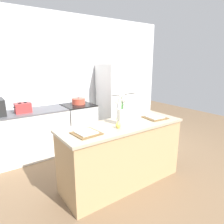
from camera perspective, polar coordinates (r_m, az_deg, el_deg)
name	(u,v)px	position (r m, az deg, el deg)	size (l,w,h in m)	color
ground_plane	(122,181)	(3.18, 2.75, -19.16)	(10.00, 10.00, 0.00)	brown
back_wall	(65,81)	(4.42, -13.38, 8.72)	(5.20, 0.08, 2.70)	silver
kitchen_island	(122,154)	(2.95, 2.86, -11.80)	(1.80, 0.66, 0.90)	tan
back_counter	(20,137)	(3.95, -24.78, -6.43)	(1.68, 0.60, 0.88)	silver
stove_range	(79,125)	(4.28, -9.40, -3.71)	(0.60, 0.61, 0.88)	#B2B5B7
refrigerator	(115,101)	(4.65, 0.97, 3.12)	(0.68, 0.67, 1.70)	white
flower_vase	(122,113)	(2.72, 2.79, -0.23)	(0.15, 0.15, 0.43)	silver
pear_figurine	(118,125)	(2.60, 1.76, -3.75)	(0.07, 0.07, 0.11)	#E5CC4C
plate_setting_left	(86,133)	(2.43, -7.33, -5.97)	(0.33, 0.33, 0.02)	brown
plate_setting_right	(155,117)	(3.13, 12.15, -1.52)	(0.33, 0.33, 0.02)	brown
toaster	(23,108)	(3.78, -24.09, 1.13)	(0.28, 0.18, 0.17)	red
cooking_pot	(79,101)	(4.20, -9.54, 3.06)	(0.28, 0.28, 0.15)	#CC4C38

